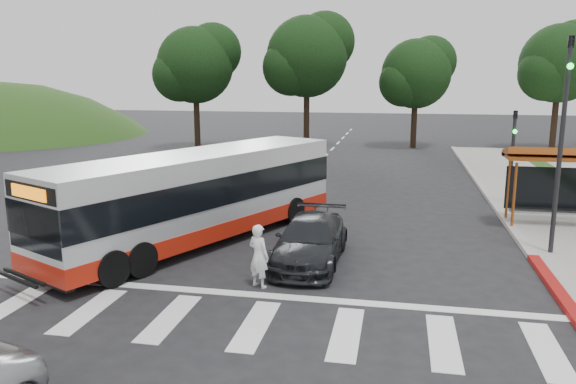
# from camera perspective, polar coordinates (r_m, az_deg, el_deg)

# --- Properties ---
(ground) EXTENTS (140.00, 140.00, 0.00)m
(ground) POSITION_cam_1_polar(r_m,az_deg,el_deg) (17.68, -5.57, -6.06)
(ground) COLOR black
(ground) RESTS_ON ground
(sidewalk_east) EXTENTS (4.00, 40.00, 0.12)m
(sidewalk_east) POSITION_cam_1_polar(r_m,az_deg,el_deg) (25.42, 24.76, -1.49)
(sidewalk_east) COLOR gray
(sidewalk_east) RESTS_ON ground
(curb_east) EXTENTS (0.30, 40.00, 0.15)m
(curb_east) POSITION_cam_1_polar(r_m,az_deg,el_deg) (25.01, 20.31, -1.30)
(curb_east) COLOR #9E9991
(curb_east) RESTS_ON ground
(curb_east_red) EXTENTS (0.32, 6.00, 0.15)m
(curb_east_red) POSITION_cam_1_polar(r_m,az_deg,el_deg) (15.60, 25.93, -9.38)
(curb_east_red) COLOR maroon
(curb_east_red) RESTS_ON ground
(crosswalk_ladder) EXTENTS (18.00, 2.60, 0.01)m
(crosswalk_ladder) POSITION_cam_1_polar(r_m,az_deg,el_deg) (13.29, -11.92, -12.39)
(crosswalk_ladder) COLOR silver
(crosswalk_ladder) RESTS_ON ground
(bus_shelter) EXTENTS (4.20, 1.60, 2.86)m
(bus_shelter) POSITION_cam_1_polar(r_m,az_deg,el_deg) (22.21, 26.44, 2.63)
(bus_shelter) COLOR #934618
(bus_shelter) RESTS_ON sidewalk_east
(traffic_signal_ne_tall) EXTENTS (0.18, 0.37, 6.50)m
(traffic_signal_ne_tall) POSITION_cam_1_polar(r_m,az_deg,el_deg) (18.27, 26.11, 5.81)
(traffic_signal_ne_tall) COLOR black
(traffic_signal_ne_tall) RESTS_ON ground
(traffic_signal_ne_short) EXTENTS (0.18, 0.37, 4.00)m
(traffic_signal_ne_short) POSITION_cam_1_polar(r_m,az_deg,el_deg) (25.20, 21.87, 4.23)
(traffic_signal_ne_short) COLOR black
(traffic_signal_ne_short) RESTS_ON ground
(tree_ne_a) EXTENTS (6.16, 5.74, 9.30)m
(tree_ne_a) POSITION_cam_1_polar(r_m,az_deg,el_deg) (45.57, 25.97, 11.78)
(tree_ne_a) COLOR black
(tree_ne_a) RESTS_ON parking_lot
(tree_north_a) EXTENTS (6.60, 6.15, 10.17)m
(tree_north_a) POSITION_cam_1_polar(r_m,az_deg,el_deg) (42.76, 2.06, 13.71)
(tree_north_a) COLOR black
(tree_north_a) RESTS_ON ground
(tree_north_b) EXTENTS (5.72, 5.33, 8.43)m
(tree_north_b) POSITION_cam_1_polar(r_m,az_deg,el_deg) (44.19, 12.98, 11.73)
(tree_north_b) COLOR black
(tree_north_b) RESTS_ON ground
(tree_north_c) EXTENTS (6.16, 5.74, 9.30)m
(tree_north_c) POSITION_cam_1_polar(r_m,az_deg,el_deg) (42.85, -9.29, 12.73)
(tree_north_c) COLOR black
(tree_north_c) RESTS_ON ground
(transit_bus) EXTENTS (7.13, 11.38, 2.95)m
(transit_bus) POSITION_cam_1_polar(r_m,az_deg,el_deg) (18.62, -8.95, -0.55)
(transit_bus) COLOR silver
(transit_bus) RESTS_ON ground
(pedestrian) EXTENTS (0.73, 0.63, 1.67)m
(pedestrian) POSITION_cam_1_polar(r_m,az_deg,el_deg) (14.53, -2.99, -6.51)
(pedestrian) COLOR white
(pedestrian) RESTS_ON ground
(dark_sedan) EXTENTS (1.95, 4.60, 1.32)m
(dark_sedan) POSITION_cam_1_polar(r_m,az_deg,el_deg) (16.47, 2.26, -4.94)
(dark_sedan) COLOR black
(dark_sedan) RESTS_ON ground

